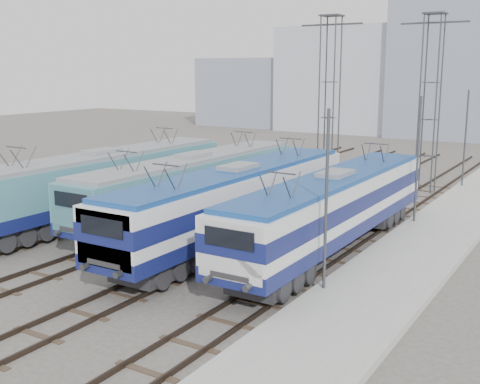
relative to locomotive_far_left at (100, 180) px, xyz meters
name	(u,v)px	position (x,y,z in m)	size (l,w,h in m)	color
ground	(116,271)	(6.75, -6.03, -2.32)	(160.00, 160.00, 0.00)	#514C47
platform	(412,257)	(16.95, 1.97, -2.17)	(4.00, 70.00, 0.30)	#9E9E99
locomotive_far_left	(100,180)	(0.00, 0.00, 0.00)	(2.95, 18.63, 3.51)	#121953
locomotive_center_left	(191,183)	(4.50, 2.44, -0.09)	(2.83, 17.84, 3.36)	#121953
locomotive_center_right	(236,198)	(9.00, -0.07, 0.01)	(2.88, 18.23, 3.43)	#121953
locomotive_far_right	(333,206)	(13.50, 1.03, -0.04)	(2.82, 17.82, 3.35)	#121953
catenary_tower_west	(329,94)	(6.75, 15.97, 4.33)	(4.50, 1.20, 12.00)	#3F4247
catenary_tower_east	(430,95)	(13.25, 17.97, 4.33)	(4.50, 1.20, 12.00)	#3F4247
mast_front	(326,205)	(15.35, -4.03, 1.18)	(0.12, 0.12, 7.00)	#3F4247
mast_mid	(417,163)	(15.35, 7.97, 1.18)	(0.12, 0.12, 7.00)	#3F4247
mast_rear	(465,140)	(15.35, 19.97, 1.18)	(0.12, 0.12, 7.00)	#3F4247
building_west	(351,80)	(-7.25, 55.97, 4.68)	(18.00, 12.00, 14.00)	#A4ABB9
building_far_west	(252,92)	(-23.25, 55.97, 2.68)	(14.00, 10.00, 10.00)	gray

